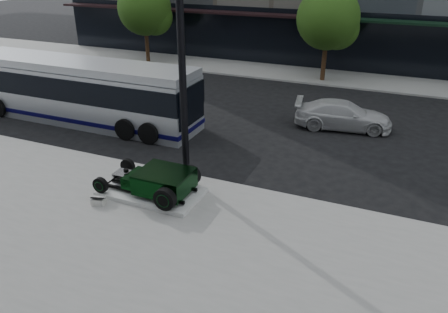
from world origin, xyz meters
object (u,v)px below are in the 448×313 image
at_px(hot_rod, 159,181).
at_px(white_sedan, 343,115).
at_px(lamppost, 183,77).
at_px(transit_bus, 80,91).

height_order(hot_rod, white_sedan, white_sedan).
distance_m(lamppost, transit_bus, 8.86).
height_order(hot_rod, transit_bus, transit_bus).
xyz_separation_m(hot_rod, lamppost, (0.25, 1.45, 3.17)).
xyz_separation_m(hot_rod, transit_bus, (-7.43, 5.18, 0.79)).
xyz_separation_m(transit_bus, white_sedan, (11.92, 3.89, -0.84)).
relative_size(lamppost, transit_bus, 0.67).
bearing_deg(lamppost, transit_bus, 154.06).
distance_m(hot_rod, transit_bus, 9.09).
bearing_deg(white_sedan, lamppost, 141.29).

